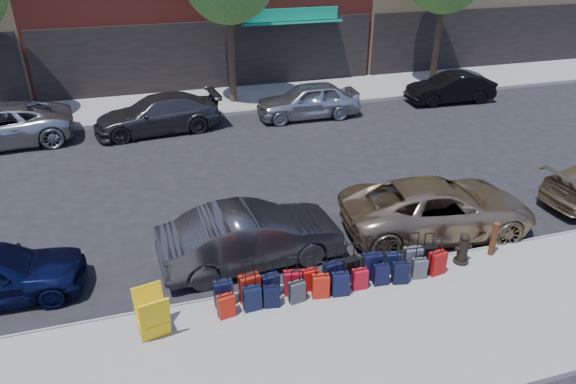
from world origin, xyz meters
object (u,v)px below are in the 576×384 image
object	(u,v)px
bollard	(494,239)
car_far_2	(308,100)
fire_hydrant	(463,249)
car_far_3	(450,88)
suitcase_front_5	(332,274)
car_near_2	(437,207)
car_far_1	(158,114)
display_rack	(153,315)
car_near_1	(252,236)

from	to	relation	value
bollard	car_far_2	world-z (taller)	car_far_2
fire_hydrant	bollard	size ratio (longest dim) A/B	0.92
car_far_3	suitcase_front_5	bearing A→B (deg)	-38.76
car_near_2	car_far_1	world-z (taller)	car_far_1
display_rack	car_far_1	distance (m)	12.22
suitcase_front_5	display_rack	world-z (taller)	display_rack
bollard	car_far_1	xyz separation A→B (m)	(-7.38, 11.66, 0.12)
bollard	car_near_1	xyz separation A→B (m)	(-5.80, 1.61, 0.13)
car_far_1	display_rack	bearing A→B (deg)	-9.76
car_far_1	car_far_3	bearing A→B (deg)	84.70
car_far_3	car_near_1	bearing A→B (deg)	-46.92
bollard	car_far_2	bearing A→B (deg)	94.97
car_near_1	car_near_2	distance (m)	5.18
car_far_2	suitcase_front_5	bearing A→B (deg)	-14.60
display_rack	car_near_2	distance (m)	7.99
bollard	car_far_1	world-z (taller)	car_far_1
car_near_1	car_far_3	xyz separation A→B (m)	(11.93, 10.07, -0.07)
suitcase_front_5	car_far_1	xyz separation A→B (m)	(-3.08, 11.69, 0.27)
display_rack	car_near_1	xyz separation A→B (m)	(2.51, 2.14, 0.07)
suitcase_front_5	car_far_2	bearing A→B (deg)	63.96
car_near_1	car_far_1	world-z (taller)	car_near_1
suitcase_front_5	car_far_3	world-z (taller)	car_far_3
suitcase_front_5	car_near_2	bearing A→B (deg)	14.20
bollard	car_far_3	xyz separation A→B (m)	(6.13, 11.68, 0.06)
car_near_1	car_far_1	xyz separation A→B (m)	(-1.58, 10.04, -0.01)
car_near_1	car_near_2	xyz separation A→B (m)	(5.18, 0.02, -0.02)
car_near_1	car_far_2	distance (m)	11.05
suitcase_front_5	bollard	bearing A→B (deg)	-9.72
bollard	car_far_3	world-z (taller)	car_far_3
fire_hydrant	display_rack	xyz separation A→B (m)	(-7.39, -0.45, 0.14)
fire_hydrant	car_far_1	distance (m)	13.40
suitcase_front_5	fire_hydrant	size ratio (longest dim) A/B	1.21
car_near_2	car_far_3	world-z (taller)	car_near_2
display_rack	car_far_1	world-z (taller)	car_far_1
car_near_2	car_far_1	bearing A→B (deg)	40.53
bollard	car_near_2	distance (m)	1.75
bollard	display_rack	bearing A→B (deg)	-176.36
car_far_2	car_near_2	bearing A→B (deg)	3.49
fire_hydrant	bollard	distance (m)	0.92
car_far_3	display_rack	bearing A→B (deg)	-46.87
fire_hydrant	car_far_2	size ratio (longest dim) A/B	0.19
suitcase_front_5	fire_hydrant	world-z (taller)	suitcase_front_5
display_rack	car_far_3	xyz separation A→B (m)	(14.44, 12.21, 0.00)
car_far_1	car_far_3	xyz separation A→B (m)	(13.51, 0.02, -0.06)
display_rack	car_far_1	bearing A→B (deg)	74.33
bollard	car_far_2	size ratio (longest dim) A/B	0.20
fire_hydrant	car_far_3	distance (m)	13.71
suitcase_front_5	car_far_3	size ratio (longest dim) A/B	0.24
car_far_1	car_far_2	bearing A→B (deg)	83.78
display_rack	car_far_1	xyz separation A→B (m)	(0.93, 12.19, 0.06)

